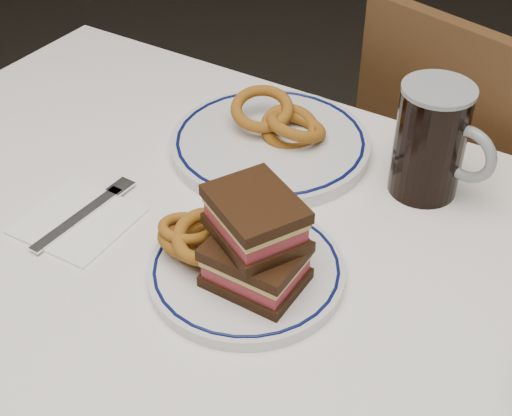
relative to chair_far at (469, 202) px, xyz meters
The scene contains 10 objects.
dining_table 0.67m from the chair_far, 103.06° to the right, with size 1.27×0.87×0.75m.
chair_far is the anchor object (origin of this frame).
main_plate 0.70m from the chair_far, 100.38° to the right, with size 0.24×0.24×0.02m.
reuben_sandwich 0.73m from the chair_far, 98.59° to the right, with size 0.14×0.13×0.11m.
onion_rings_main 0.74m from the chair_far, 105.33° to the right, with size 0.11×0.09×0.09m.
ketchup_ramekin 0.66m from the chair_far, 105.06° to the right, with size 0.06×0.06×0.04m.
beer_mug 0.50m from the chair_far, 89.53° to the right, with size 0.15×0.10×0.16m.
far_plate 0.53m from the chair_far, 121.12° to the right, with size 0.30×0.30×0.02m.
onion_rings_far 0.53m from the chair_far, 122.24° to the right, with size 0.16×0.10×0.08m.
napkin_fork 0.80m from the chair_far, 118.65° to the right, with size 0.14×0.18×0.01m.
Camera 1 is at (0.37, -0.52, 1.37)m, focal length 50.00 mm.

